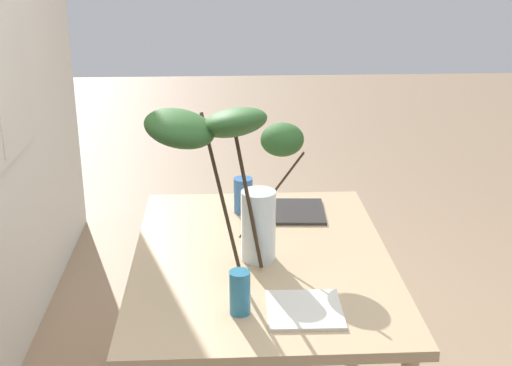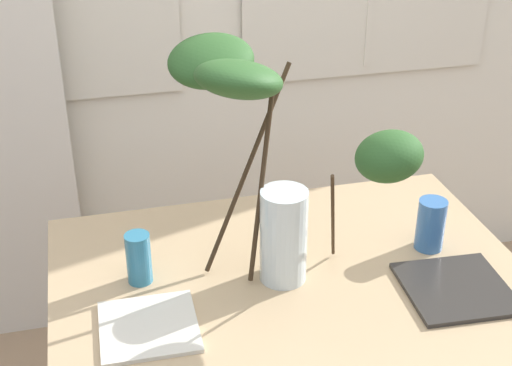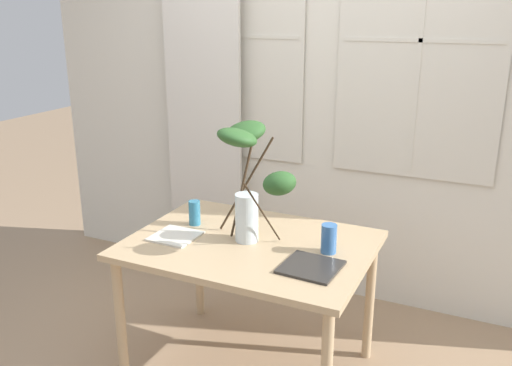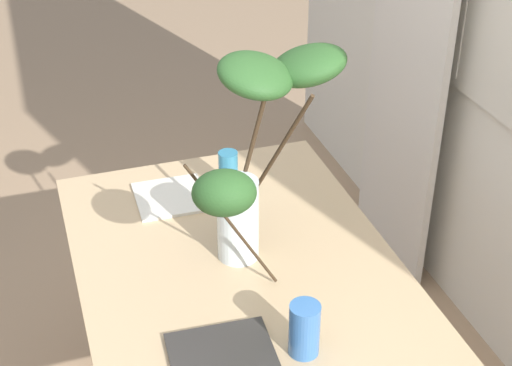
% 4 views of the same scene
% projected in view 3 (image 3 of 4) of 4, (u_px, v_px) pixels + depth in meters
% --- Properties ---
extents(back_wall_with_windows, '(4.24, 0.14, 3.09)m').
position_uv_depth(back_wall_with_windows, '(324.00, 65.00, 3.51)').
color(back_wall_with_windows, silver).
rests_on(back_wall_with_windows, ground).
extents(curtain_sheer_side, '(0.58, 0.03, 2.46)m').
position_uv_depth(curtain_sheer_side, '(203.00, 109.00, 3.80)').
color(curtain_sheer_side, silver).
rests_on(curtain_sheer_side, ground).
extents(dining_table, '(1.22, 0.90, 0.77)m').
position_uv_depth(dining_table, '(250.00, 257.00, 2.82)').
color(dining_table, tan).
rests_on(dining_table, ground).
extents(vase_with_branches, '(0.61, 0.60, 0.59)m').
position_uv_depth(vase_with_branches, '(249.00, 167.00, 2.77)').
color(vase_with_branches, silver).
rests_on(vase_with_branches, dining_table).
extents(drinking_glass_blue_left, '(0.06, 0.06, 0.14)m').
position_uv_depth(drinking_glass_blue_left, '(195.00, 213.00, 3.00)').
color(drinking_glass_blue_left, teal).
rests_on(drinking_glass_blue_left, dining_table).
extents(drinking_glass_blue_right, '(0.08, 0.08, 0.14)m').
position_uv_depth(drinking_glass_blue_right, '(329.00, 239.00, 2.65)').
color(drinking_glass_blue_right, '#386BAD').
rests_on(drinking_glass_blue_right, dining_table).
extents(plate_square_left, '(0.23, 0.23, 0.01)m').
position_uv_depth(plate_square_left, '(175.00, 236.00, 2.85)').
color(plate_square_left, silver).
rests_on(plate_square_left, dining_table).
extents(plate_square_right, '(0.27, 0.27, 0.01)m').
position_uv_depth(plate_square_right, '(311.00, 267.00, 2.51)').
color(plate_square_right, '#2D2B28').
rests_on(plate_square_right, dining_table).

